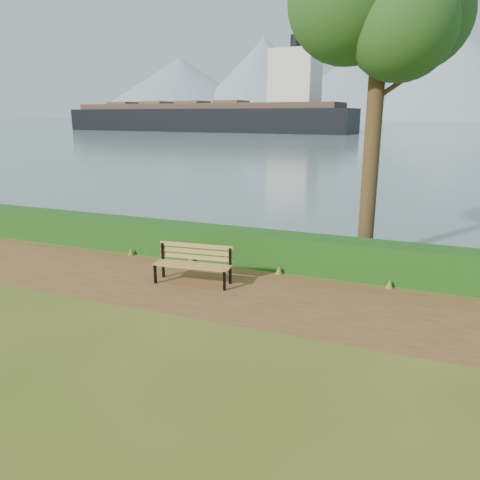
% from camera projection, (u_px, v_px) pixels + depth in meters
% --- Properties ---
extents(ground, '(140.00, 140.00, 0.00)m').
position_uv_depth(ground, '(192.00, 292.00, 11.55)').
color(ground, '#3F5418').
rests_on(ground, ground).
extents(path, '(40.00, 3.40, 0.01)m').
position_uv_depth(path, '(198.00, 287.00, 11.82)').
color(path, brown).
rests_on(path, ground).
extents(hedge, '(32.00, 0.85, 1.00)m').
position_uv_depth(hedge, '(233.00, 246.00, 13.75)').
color(hedge, '#134313').
rests_on(hedge, ground).
extents(water, '(700.00, 510.00, 0.00)m').
position_uv_depth(water, '(422.00, 123.00, 244.55)').
color(water, slate).
rests_on(water, ground).
extents(mountains, '(585.00, 190.00, 70.00)m').
position_uv_depth(mountains, '(418.00, 84.00, 371.53)').
color(mountains, gray).
rests_on(mountains, ground).
extents(bench, '(2.05, 0.80, 1.00)m').
position_uv_depth(bench, '(194.00, 261.00, 12.03)').
color(bench, black).
rests_on(bench, ground).
extents(cargo_ship, '(77.50, 18.02, 23.31)m').
position_uv_depth(cargo_ship, '(212.00, 117.00, 116.71)').
color(cargo_ship, black).
rests_on(cargo_ship, ground).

